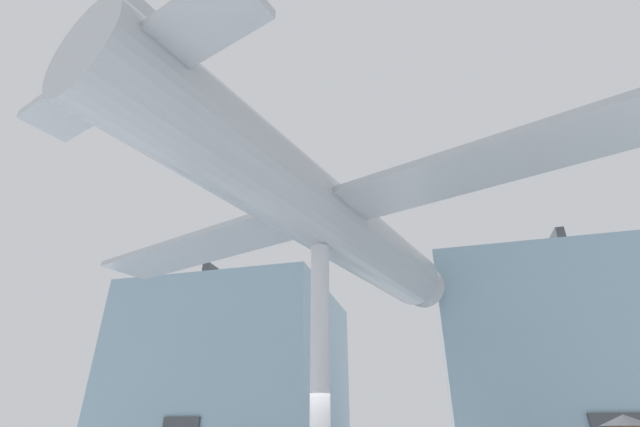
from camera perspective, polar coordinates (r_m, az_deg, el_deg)
The scene contains 4 objects.
glass_pavilion_left at distance 27.13m, azimuth -11.03°, elevation -20.41°, with size 11.19×10.72×9.84m.
glass_pavilion_right at distance 25.30m, azimuth 29.66°, elevation -17.12°, with size 11.19×10.72×9.84m.
support_pylon_central at distance 10.95m, azimuth 0.00°, elevation -19.68°, with size 0.48×0.48×6.22m.
suspended_airplane at distance 12.42m, azimuth 0.75°, elevation -0.50°, with size 17.80×15.66×2.86m.
Camera 1 is at (2.77, -10.50, 1.71)m, focal length 24.00 mm.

